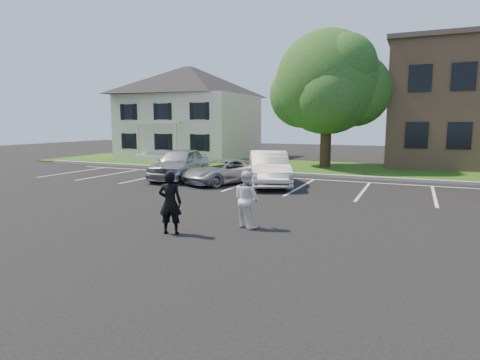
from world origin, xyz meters
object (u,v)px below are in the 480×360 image
Objects in this scene: tree at (329,85)px; car_silver_west at (180,164)px; car_silver_minivan at (224,171)px; man_white_shirt at (247,199)px; house at (190,112)px; car_white_sedan at (269,168)px; man_black_suit at (170,203)px.

tree is 11.23m from car_silver_west.
car_silver_west reaches higher than car_silver_minivan.
man_white_shirt is (1.00, -16.02, -4.53)m from tree.
house is 15.75m from car_silver_minivan.
car_white_sedan is (2.20, 0.38, 0.22)m from car_silver_minivan.
tree is 2.07× the size of car_silver_minivan.
house is 2.10× the size of car_white_sedan.
tree is 1.82× the size of car_silver_west.
house is 13.85m from car_silver_west.
car_silver_west reaches higher than man_white_shirt.
man_white_shirt is 10.46m from car_silver_west.
house is 6.06× the size of man_black_suit.
house is at bearing -78.64° from man_black_suit.
car_white_sedan is (-1.05, -8.37, -4.54)m from tree.
man_black_suit is (-0.61, -17.46, -4.50)m from tree.
car_silver_minivan is at bearing -53.21° from house.
house is 23.99m from man_white_shirt.
man_black_suit reaches higher than car_silver_minivan.
house is 2.13× the size of car_silver_west.
car_silver_west is at bearing -61.62° from house.
tree is (12.49, -3.59, 1.52)m from house.
man_black_suit is 9.10m from car_white_sedan.
tree is at bearing -110.06° from man_black_suit.
house reaches higher than car_silver_minivan.
car_silver_minivan is 2.24m from car_white_sedan.
man_black_suit is 9.10m from car_silver_minivan.
man_black_suit is at bearing -60.56° from house.
tree is 5.39× the size of man_white_shirt.
car_silver_minivan is (-2.65, 8.70, -0.26)m from man_black_suit.
tree is at bearing -61.14° from man_white_shirt.
car_white_sedan is at bearing -46.30° from house.
car_silver_minivan is at bearing 165.56° from car_white_sedan.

